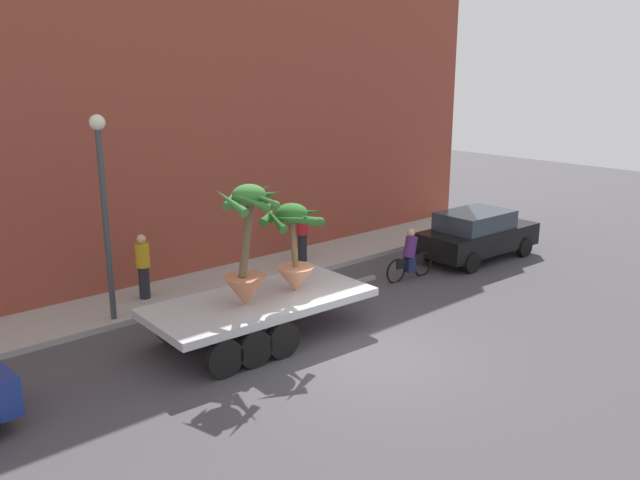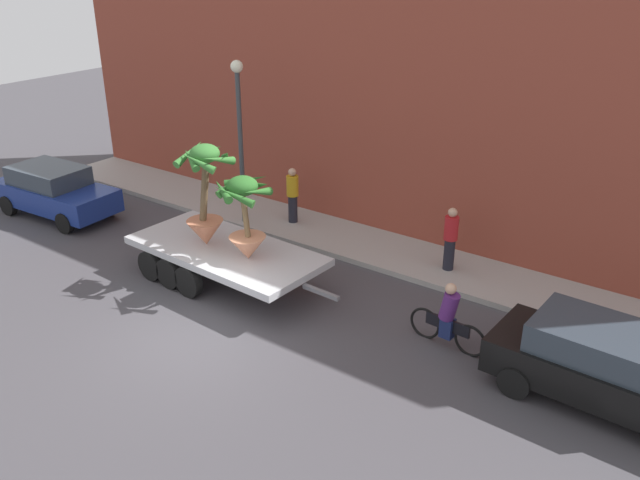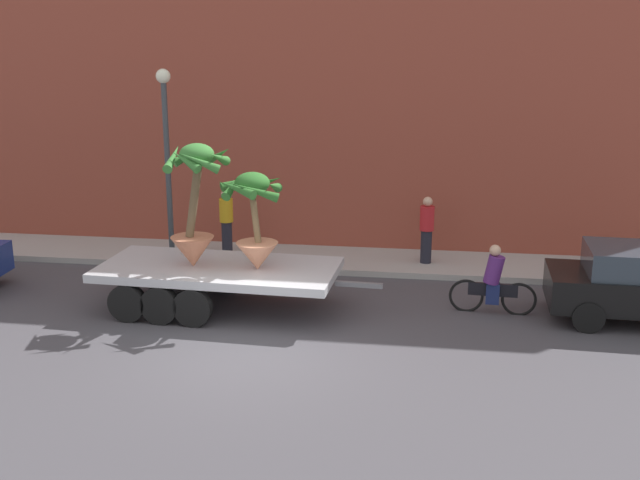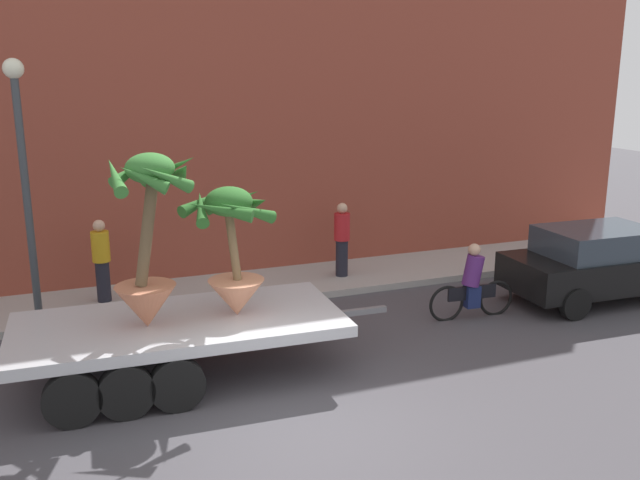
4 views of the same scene
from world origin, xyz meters
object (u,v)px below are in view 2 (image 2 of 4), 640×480
object	(u,v)px
pedestrian_near_gate	(293,194)
parked_car	(603,365)
flatbed_trailer	(219,253)
potted_palm_middle	(205,199)
pedestrian_far_left	(450,238)
street_lamp	(240,122)
trailing_car	(54,190)
cyclist	(448,319)
potted_palm_rear	(245,218)

from	to	relation	value
pedestrian_near_gate	parked_car	bearing A→B (deg)	-18.51
flatbed_trailer	pedestrian_near_gate	world-z (taller)	pedestrian_near_gate
potted_palm_middle	parked_car	bearing A→B (deg)	4.29
flatbed_trailer	pedestrian_far_left	size ratio (longest dim) A/B	3.59
flatbed_trailer	street_lamp	size ratio (longest dim) A/B	1.27
potted_palm_middle	trailing_car	size ratio (longest dim) A/B	0.62
parked_car	flatbed_trailer	bearing A→B (deg)	-176.67
potted_palm_middle	parked_car	distance (m)	9.55
cyclist	parked_car	size ratio (longest dim) A/B	0.43
potted_palm_rear	street_lamp	world-z (taller)	street_lamp
pedestrian_near_gate	pedestrian_far_left	distance (m)	5.25
flatbed_trailer	trailing_car	bearing A→B (deg)	178.64
street_lamp	potted_palm_middle	bearing A→B (deg)	-61.98
parked_car	trailing_car	world-z (taller)	same
flatbed_trailer	pedestrian_far_left	distance (m)	5.92
street_lamp	pedestrian_near_gate	bearing A→B (deg)	33.49
potted_palm_rear	parked_car	distance (m)	8.27
pedestrian_near_gate	street_lamp	xyz separation A→B (m)	(-1.24, -0.82, 2.19)
flatbed_trailer	pedestrian_far_left	xyz separation A→B (m)	(4.62, 3.70, 0.29)
trailing_car	street_lamp	size ratio (longest dim) A/B	0.89
trailing_car	street_lamp	distance (m)	6.57
potted_palm_middle	street_lamp	bearing A→B (deg)	118.02
parked_car	pedestrian_far_left	size ratio (longest dim) A/B	2.49
potted_palm_rear	cyclist	size ratio (longest dim) A/B	1.13
potted_palm_rear	pedestrian_near_gate	world-z (taller)	potted_palm_rear
parked_car	pedestrian_near_gate	world-z (taller)	pedestrian_near_gate
flatbed_trailer	parked_car	bearing A→B (deg)	3.33
potted_palm_middle	cyclist	world-z (taller)	potted_palm_middle
flatbed_trailer	potted_palm_middle	distance (m)	1.50
potted_palm_rear	parked_car	size ratio (longest dim) A/B	0.49
parked_car	trailing_car	bearing A→B (deg)	-178.74
potted_palm_rear	cyclist	xyz separation A→B (m)	(4.99, 0.77, -1.37)
flatbed_trailer	cyclist	size ratio (longest dim) A/B	3.34
potted_palm_middle	pedestrian_far_left	distance (m)	6.27
cyclist	flatbed_trailer	bearing A→B (deg)	-174.33
flatbed_trailer	cyclist	world-z (taller)	cyclist
parked_car	potted_palm_rear	bearing A→B (deg)	-175.08
street_lamp	trailing_car	bearing A→B (deg)	-152.24
flatbed_trailer	parked_car	xyz separation A→B (m)	(9.24, 0.54, 0.07)
parked_car	pedestrian_near_gate	xyz separation A→B (m)	(-9.87, 3.30, 0.22)
trailing_car	pedestrian_near_gate	size ratio (longest dim) A/B	2.50
trailing_car	pedestrian_far_left	size ratio (longest dim) A/B	2.50
flatbed_trailer	parked_car	size ratio (longest dim) A/B	1.44
potted_palm_rear	cyclist	distance (m)	5.23
parked_car	trailing_car	distance (m)	16.53
cyclist	pedestrian_far_left	world-z (taller)	pedestrian_far_left
cyclist	pedestrian_near_gate	xyz separation A→B (m)	(-6.71, 3.24, 0.37)
potted_palm_rear	trailing_car	xyz separation A→B (m)	(-8.38, 0.34, -1.21)
potted_palm_rear	pedestrian_far_left	world-z (taller)	potted_palm_rear
pedestrian_near_gate	street_lamp	distance (m)	2.65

